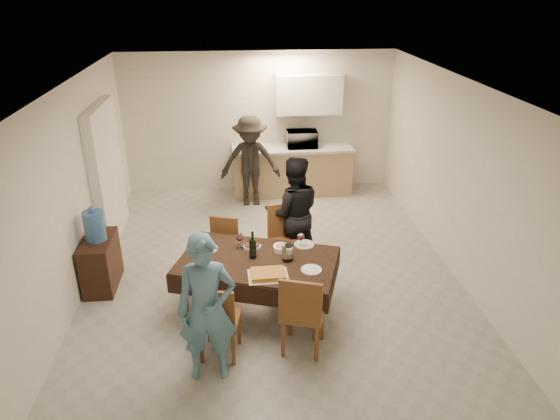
{
  "coord_description": "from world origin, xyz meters",
  "views": [
    {
      "loc": [
        -0.46,
        -6.13,
        3.73
      ],
      "look_at": [
        0.09,
        -0.3,
        1.02
      ],
      "focal_mm": 32.0,
      "sensor_mm": 36.0,
      "label": 1
    }
  ],
  "objects_px": {
    "water_jug": "(94,226)",
    "savoury_tart": "(268,274)",
    "person_kitchen": "(250,161)",
    "dining_table": "(257,262)",
    "person_near": "(207,309)",
    "console": "(101,263)",
    "water_pitcher": "(287,253)",
    "wine_bottle": "(253,245)",
    "person_far": "(293,213)",
    "microwave": "(302,139)"
  },
  "relations": [
    {
      "from": "person_kitchen",
      "to": "savoury_tart",
      "type": "bearing_deg",
      "value": -89.2
    },
    {
      "from": "wine_bottle",
      "to": "savoury_tart",
      "type": "height_order",
      "value": "wine_bottle"
    },
    {
      "from": "dining_table",
      "to": "console",
      "type": "relative_size",
      "value": 2.77
    },
    {
      "from": "microwave",
      "to": "person_near",
      "type": "xyz_separation_m",
      "value": [
        -1.57,
        -4.75,
        -0.26
      ]
    },
    {
      "from": "water_pitcher",
      "to": "microwave",
      "type": "distance_m",
      "value": 3.81
    },
    {
      "from": "water_jug",
      "to": "wine_bottle",
      "type": "xyz_separation_m",
      "value": [
        1.98,
        -0.69,
        -0.0
      ]
    },
    {
      "from": "water_pitcher",
      "to": "person_near",
      "type": "height_order",
      "value": "person_near"
    },
    {
      "from": "person_far",
      "to": "person_kitchen",
      "type": "distance_m",
      "value": 2.25
    },
    {
      "from": "person_kitchen",
      "to": "person_near",
      "type": "bearing_deg",
      "value": -97.95
    },
    {
      "from": "person_near",
      "to": "person_far",
      "type": "distance_m",
      "value": 2.37
    },
    {
      "from": "water_pitcher",
      "to": "person_far",
      "type": "relative_size",
      "value": 0.12
    },
    {
      "from": "console",
      "to": "person_far",
      "type": "relative_size",
      "value": 0.46
    },
    {
      "from": "console",
      "to": "water_jug",
      "type": "xyz_separation_m",
      "value": [
        0.0,
        0.0,
        0.54
      ]
    },
    {
      "from": "wine_bottle",
      "to": "microwave",
      "type": "xyz_separation_m",
      "value": [
        1.07,
        3.65,
        0.17
      ]
    },
    {
      "from": "savoury_tart",
      "to": "person_kitchen",
      "type": "relative_size",
      "value": 0.27
    },
    {
      "from": "console",
      "to": "person_kitchen",
      "type": "relative_size",
      "value": 0.46
    },
    {
      "from": "person_kitchen",
      "to": "console",
      "type": "bearing_deg",
      "value": -129.64
    },
    {
      "from": "savoury_tart",
      "to": "person_kitchen",
      "type": "bearing_deg",
      "value": 90.8
    },
    {
      "from": "microwave",
      "to": "person_kitchen",
      "type": "distance_m",
      "value": 1.1
    },
    {
      "from": "wine_bottle",
      "to": "microwave",
      "type": "relative_size",
      "value": 0.62
    },
    {
      "from": "water_pitcher",
      "to": "microwave",
      "type": "bearing_deg",
      "value": 79.79
    },
    {
      "from": "dining_table",
      "to": "person_near",
      "type": "xyz_separation_m",
      "value": [
        -0.55,
        -1.05,
        0.12
      ]
    },
    {
      "from": "water_pitcher",
      "to": "wine_bottle",
      "type": "bearing_deg",
      "value": 165.96
    },
    {
      "from": "person_near",
      "to": "wine_bottle",
      "type": "bearing_deg",
      "value": 64.1
    },
    {
      "from": "console",
      "to": "person_far",
      "type": "bearing_deg",
      "value": 6.95
    },
    {
      "from": "savoury_tart",
      "to": "person_near",
      "type": "height_order",
      "value": "person_near"
    },
    {
      "from": "savoury_tart",
      "to": "console",
      "type": "bearing_deg",
      "value": 152.37
    },
    {
      "from": "person_near",
      "to": "person_kitchen",
      "type": "height_order",
      "value": "person_kitchen"
    },
    {
      "from": "dining_table",
      "to": "person_far",
      "type": "relative_size",
      "value": 1.28
    },
    {
      "from": "microwave",
      "to": "person_kitchen",
      "type": "bearing_deg",
      "value": 24.77
    },
    {
      "from": "water_jug",
      "to": "wine_bottle",
      "type": "relative_size",
      "value": 1.14
    },
    {
      "from": "dining_table",
      "to": "wine_bottle",
      "type": "height_order",
      "value": "wine_bottle"
    },
    {
      "from": "dining_table",
      "to": "console",
      "type": "height_order",
      "value": "dining_table"
    },
    {
      "from": "wine_bottle",
      "to": "microwave",
      "type": "bearing_deg",
      "value": 73.57
    },
    {
      "from": "water_jug",
      "to": "dining_table",
      "type": "bearing_deg",
      "value": -19.91
    },
    {
      "from": "microwave",
      "to": "person_near",
      "type": "distance_m",
      "value": 5.01
    },
    {
      "from": "water_pitcher",
      "to": "savoury_tart",
      "type": "distance_m",
      "value": 0.42
    },
    {
      "from": "person_far",
      "to": "microwave",
      "type": "bearing_deg",
      "value": -100.26
    },
    {
      "from": "person_kitchen",
      "to": "dining_table",
      "type": "bearing_deg",
      "value": -90.87
    },
    {
      "from": "dining_table",
      "to": "console",
      "type": "bearing_deg",
      "value": 178.3
    },
    {
      "from": "dining_table",
      "to": "person_far",
      "type": "xyz_separation_m",
      "value": [
        0.55,
        1.05,
        0.13
      ]
    },
    {
      "from": "dining_table",
      "to": "person_near",
      "type": "height_order",
      "value": "person_near"
    },
    {
      "from": "person_near",
      "to": "console",
      "type": "bearing_deg",
      "value": 128.21
    },
    {
      "from": "water_jug",
      "to": "savoury_tart",
      "type": "height_order",
      "value": "water_jug"
    },
    {
      "from": "wine_bottle",
      "to": "water_pitcher",
      "type": "height_order",
      "value": "wine_bottle"
    },
    {
      "from": "water_jug",
      "to": "person_near",
      "type": "relative_size",
      "value": 0.25
    },
    {
      "from": "water_pitcher",
      "to": "person_far",
      "type": "bearing_deg",
      "value": 79.7
    },
    {
      "from": "console",
      "to": "water_pitcher",
      "type": "xyz_separation_m",
      "value": [
        2.38,
        -0.79,
        0.47
      ]
    },
    {
      "from": "water_jug",
      "to": "person_kitchen",
      "type": "height_order",
      "value": "person_kitchen"
    },
    {
      "from": "dining_table",
      "to": "water_pitcher",
      "type": "relative_size",
      "value": 10.63
    }
  ]
}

